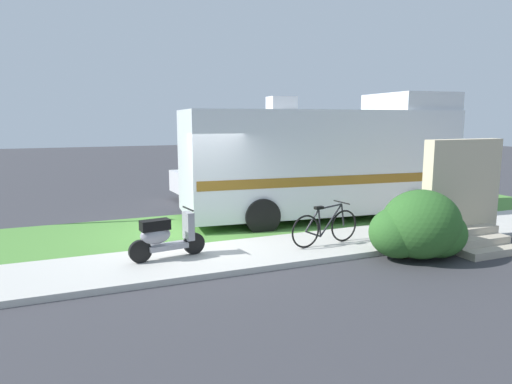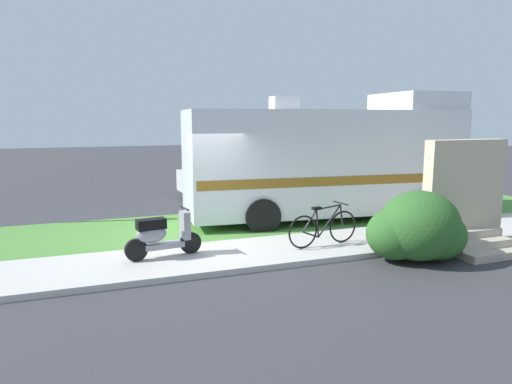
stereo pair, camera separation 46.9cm
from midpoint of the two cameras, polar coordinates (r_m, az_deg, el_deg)
The scene contains 10 objects.
ground_plane at distance 10.51m, azimuth -8.18°, elevation -6.67°, with size 80.00×80.00×0.00m, color #38383D.
sidewalk at distance 9.38m, azimuth -6.31°, elevation -8.20°, with size 24.00×2.00×0.12m.
grass_strip at distance 11.91m, azimuth -10.01°, elevation -4.64°, with size 24.00×3.40×0.08m.
motorhome_rv at distance 13.10m, azimuth 7.24°, elevation 4.04°, with size 7.80×3.29×3.58m.
scooter at distance 9.20m, azimuth -12.76°, elevation -5.36°, with size 1.55×0.54×0.97m.
bicycle at distance 10.06m, azimuth 7.31°, elevation -4.34°, with size 1.76×0.52×0.91m.
pickup_truck_near at distance 17.10m, azimuth 0.50°, elevation 2.85°, with size 5.71×2.43×1.84m.
porch_steps at distance 11.09m, azimuth 23.48°, elevation -1.39°, with size 2.00×1.26×2.40m.
bush_by_porch at distance 9.76m, azimuth 18.38°, elevation -4.27°, with size 1.98×1.48×1.40m.
bottle_green at distance 11.88m, azimuth 17.29°, elevation -3.92°, with size 0.08×0.08×0.30m.
Camera 1 is at (-2.71, -9.72, 2.84)m, focal length 32.10 mm.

